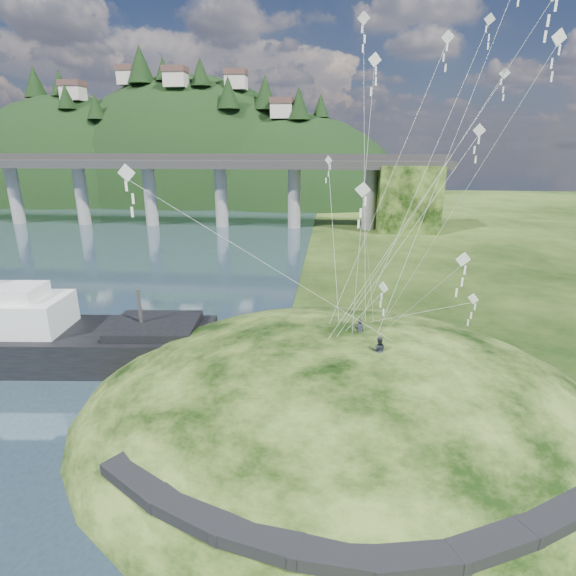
{
  "coord_description": "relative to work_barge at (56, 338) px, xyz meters",
  "views": [
    {
      "loc": [
        6.98,
        -24.26,
        16.66
      ],
      "look_at": [
        4.0,
        6.0,
        7.0
      ],
      "focal_mm": 28.0,
      "sensor_mm": 36.0,
      "label": 1
    }
  ],
  "objects": [
    {
      "name": "ground",
      "position": [
        14.58,
        -6.55,
        -2.09
      ],
      "size": [
        320.0,
        320.0,
        0.0
      ],
      "primitive_type": "plane",
      "color": "black",
      "rests_on": "ground"
    },
    {
      "name": "work_barge",
      "position": [
        0.0,
        0.0,
        0.0
      ],
      "size": [
        24.3,
        8.54,
        8.34
      ],
      "color": "black",
      "rests_on": "ground"
    },
    {
      "name": "bridge",
      "position": [
        -11.88,
        63.51,
        7.62
      ],
      "size": [
        160.0,
        11.0,
        15.0
      ],
      "color": "#2D2B2B",
      "rests_on": "ground"
    },
    {
      "name": "footpath",
      "position": [
        22.04,
        -16.3,
        -0.0
      ],
      "size": [
        22.29,
        5.84,
        0.83
      ],
      "color": "black",
      "rests_on": "ground"
    },
    {
      "name": "kite_flyers",
      "position": [
        24.22,
        -4.9,
        3.73
      ],
      "size": [
        1.8,
        3.35,
        1.81
      ],
      "color": "#23262F",
      "rests_on": "ground"
    },
    {
      "name": "grass_hill",
      "position": [
        22.58,
        -4.55,
        -3.59
      ],
      "size": [
        36.0,
        32.0,
        13.0
      ],
      "color": "black",
      "rests_on": "ground"
    },
    {
      "name": "far_ridge",
      "position": [
        -29.0,
        115.62,
        -9.53
      ],
      "size": [
        153.0,
        70.0,
        94.5
      ],
      "color": "black",
      "rests_on": "ground"
    },
    {
      "name": "wooden_dock",
      "position": [
        10.36,
        0.41,
        -1.66
      ],
      "size": [
        13.75,
        2.44,
        0.98
      ],
      "color": "#372116",
      "rests_on": "ground"
    },
    {
      "name": "kite_swarm",
      "position": [
        26.42,
        -3.14,
        16.52
      ],
      "size": [
        20.17,
        16.96,
        20.96
      ],
      "color": "silver",
      "rests_on": "ground"
    }
  ]
}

